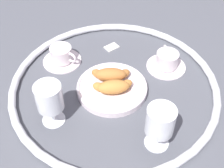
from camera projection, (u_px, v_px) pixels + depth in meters
name	position (u px, v px, depth m)	size (l,w,h in m)	color
ground_plane	(114.00, 87.00, 0.98)	(2.20, 2.20, 0.00)	#4C4F56
table_chrome_rim	(114.00, 85.00, 0.97)	(0.67, 0.67, 0.02)	silver
pastry_plate	(112.00, 88.00, 0.96)	(0.23, 0.23, 0.02)	silver
croissant_large	(113.00, 87.00, 0.92)	(0.14, 0.06, 0.04)	#BC7A38
croissant_small	(111.00, 74.00, 0.96)	(0.14, 0.07, 0.04)	#AD6B33
coffee_cup_near	(62.00, 56.00, 1.05)	(0.14, 0.14, 0.06)	silver
coffee_cup_far	(167.00, 61.00, 1.03)	(0.14, 0.14, 0.06)	silver
juice_glass_left	(49.00, 99.00, 0.82)	(0.08, 0.08, 0.14)	white
juice_glass_right	(160.00, 122.00, 0.76)	(0.08, 0.08, 0.14)	white
sugar_packet	(112.00, 47.00, 1.12)	(0.05, 0.03, 0.01)	white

